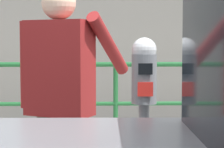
# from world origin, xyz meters

# --- Properties ---
(parking_meter) EXTENTS (0.16, 0.17, 1.41)m
(parking_meter) POSITION_xyz_m (0.08, 0.35, 1.14)
(parking_meter) COLOR slate
(parking_meter) RESTS_ON sidewalk_curb
(pedestrian_at_meter) EXTENTS (0.80, 0.54, 1.77)m
(pedestrian_at_meter) POSITION_xyz_m (-0.48, 0.58, 1.15)
(pedestrian_at_meter) COLOR brown
(pedestrian_at_meter) RESTS_ON sidewalk_curb
(background_railing) EXTENTS (24.06, 0.06, 1.14)m
(background_railing) POSITION_xyz_m (0.00, 3.06, 0.95)
(background_railing) COLOR #1E602D
(background_railing) RESTS_ON sidewalk_curb
(backdrop_wall) EXTENTS (32.00, 0.50, 2.54)m
(backdrop_wall) POSITION_xyz_m (0.00, 4.76, 1.27)
(backdrop_wall) COLOR gray
(backdrop_wall) RESTS_ON ground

